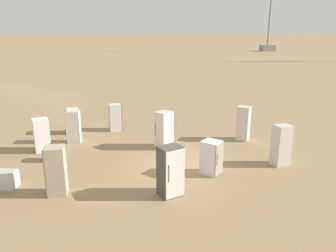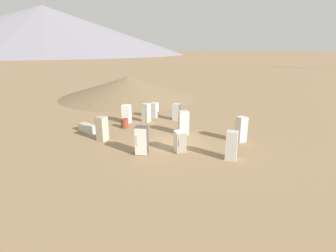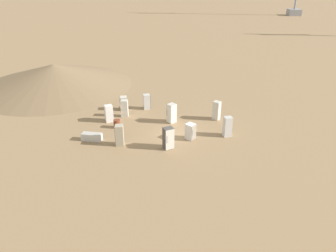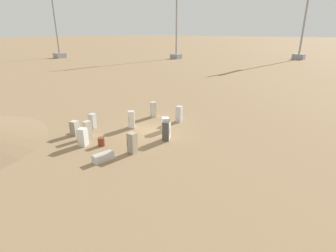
# 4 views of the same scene
# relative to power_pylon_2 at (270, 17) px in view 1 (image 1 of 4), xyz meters

# --- Properties ---
(ground_plane) EXTENTS (1000.00, 1000.00, 0.00)m
(ground_plane) POSITION_rel_power_pylon_2_xyz_m (-36.34, -80.60, -9.43)
(ground_plane) COLOR #937551
(power_pylon_2) EXTENTS (10.61, 3.64, 30.32)m
(power_pylon_2) POSITION_rel_power_pylon_2_xyz_m (0.00, 0.00, 0.00)
(power_pylon_2) COLOR gray
(power_pylon_2) RESTS_ON ground_plane
(discarded_fridge_0) EXTENTS (0.98, 0.98, 1.40)m
(discarded_fridge_0) POSITION_rel_power_pylon_2_xyz_m (-35.17, -81.30, -8.72)
(discarded_fridge_0) COLOR white
(discarded_fridge_0) RESTS_ON ground_plane
(discarded_fridge_2) EXTENTS (0.82, 0.80, 1.43)m
(discarded_fridge_2) POSITION_rel_power_pylon_2_xyz_m (-41.77, -75.03, -8.71)
(discarded_fridge_2) COLOR beige
(discarded_fridge_2) RESTS_ON ground_plane
(discarded_fridge_3) EXTENTS (0.79, 0.77, 1.80)m
(discarded_fridge_3) POSITION_rel_power_pylon_2_xyz_m (-31.96, -80.66, -8.53)
(discarded_fridge_3) COLOR silver
(discarded_fridge_3) RESTS_ON ground_plane
(discarded_fridge_4) EXTENTS (0.98, 0.94, 1.82)m
(discarded_fridge_4) POSITION_rel_power_pylon_2_xyz_m (-37.02, -82.92, -8.52)
(discarded_fridge_4) COLOR #4C4742
(discarded_fridge_4) RESTS_ON ground_plane
(discarded_fridge_5) EXTENTS (0.87, 0.87, 1.84)m
(discarded_fridge_5) POSITION_rel_power_pylon_2_xyz_m (-32.49, -77.19, -8.51)
(discarded_fridge_5) COLOR beige
(discarded_fridge_5) RESTS_ON ground_plane
(discarded_fridge_6) EXTENTS (0.73, 0.69, 1.79)m
(discarded_fridge_6) POSITION_rel_power_pylon_2_xyz_m (-41.05, -82.46, -8.53)
(discarded_fridge_6) COLOR #B2A88E
(discarded_fridge_6) RESTS_ON ground_plane
(discarded_fridge_7) EXTENTS (0.70, 0.58, 1.69)m
(discarded_fridge_7) POSITION_rel_power_pylon_2_xyz_m (-41.44, -76.69, -8.58)
(discarded_fridge_7) COLOR beige
(discarded_fridge_7) RESTS_ON ground_plane
(discarded_fridge_8) EXTENTS (0.92, 0.93, 1.62)m
(discarded_fridge_8) POSITION_rel_power_pylon_2_xyz_m (-42.77, -77.85, -8.62)
(discarded_fridge_8) COLOR white
(discarded_fridge_8) RESTS_ON ground_plane
(discarded_fridge_9) EXTENTS (0.98, 0.98, 1.84)m
(discarded_fridge_9) POSITION_rel_power_pylon_2_xyz_m (-36.82, -77.94, -8.51)
(discarded_fridge_9) COLOR beige
(discarded_fridge_9) RESTS_ON ground_plane
(discarded_fridge_10) EXTENTS (0.82, 0.77, 1.56)m
(discarded_fridge_10) POSITION_rel_power_pylon_2_xyz_m (-39.40, -74.69, -8.65)
(discarded_fridge_10) COLOR silver
(discarded_fridge_10) RESTS_ON ground_plane
(rusty_barrel) EXTENTS (0.61, 0.61, 0.77)m
(rusty_barrel) POSITION_rel_power_pylon_2_xyz_m (-41.80, -79.22, -9.04)
(rusty_barrel) COLOR brown
(rusty_barrel) RESTS_ON ground_plane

